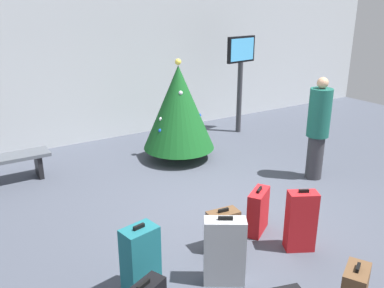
{
  "coord_description": "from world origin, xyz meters",
  "views": [
    {
      "loc": [
        -3.37,
        -4.41,
        2.95
      ],
      "look_at": [
        -0.25,
        0.6,
        0.9
      ],
      "focal_mm": 37.99,
      "sensor_mm": 36.0,
      "label": 1
    }
  ],
  "objects": [
    {
      "name": "ground_plane",
      "position": [
        0.0,
        0.0,
        0.0
      ],
      "size": [
        16.0,
        16.0,
        0.0
      ],
      "primitive_type": "plane",
      "color": "#424754"
    },
    {
      "name": "back_wall",
      "position": [
        0.0,
        4.27,
        1.7
      ],
      "size": [
        16.0,
        0.2,
        3.39
      ],
      "primitive_type": "cube",
      "color": "#B7BCC1",
      "rests_on": "ground_plane"
    },
    {
      "name": "holiday_tree",
      "position": [
        0.44,
        2.2,
        1.04
      ],
      "size": [
        1.4,
        1.4,
        1.98
      ],
      "color": "#4C3319",
      "rests_on": "ground_plane"
    },
    {
      "name": "flight_info_kiosk",
      "position": [
        2.55,
        3.0,
        1.56
      ],
      "size": [
        0.84,
        0.23,
        2.25
      ],
      "color": "#333338",
      "rests_on": "ground_plane"
    },
    {
      "name": "waiting_bench",
      "position": [
        -2.74,
        2.75,
        0.36
      ],
      "size": [
        1.57,
        0.44,
        0.48
      ],
      "color": "#4C5159",
      "rests_on": "ground_plane"
    },
    {
      "name": "traveller_0",
      "position": [
        1.99,
        0.11,
        0.94
      ],
      "size": [
        0.49,
        0.49,
        1.8
      ],
      "color": "#333338",
      "rests_on": "ground_plane"
    },
    {
      "name": "suitcase_1",
      "position": [
        -0.69,
        -0.83,
        0.26
      ],
      "size": [
        0.41,
        0.24,
        0.56
      ],
      "color": "brown",
      "rests_on": "ground_plane"
    },
    {
      "name": "suitcase_2",
      "position": [
        -1.06,
        -1.37,
        0.39
      ],
      "size": [
        0.49,
        0.41,
        0.82
      ],
      "color": "#9EA0A5",
      "rests_on": "ground_plane"
    },
    {
      "name": "suitcase_3",
      "position": [
        -1.92,
        -1.06,
        0.39
      ],
      "size": [
        0.41,
        0.31,
        0.83
      ],
      "color": "#19606B",
      "rests_on": "ground_plane"
    },
    {
      "name": "suitcase_6",
      "position": [
        -0.05,
        -0.75,
        0.3
      ],
      "size": [
        0.48,
        0.39,
        0.64
      ],
      "color": "#B2191E",
      "rests_on": "ground_plane"
    },
    {
      "name": "suitcase_7",
      "position": [
        0.13,
        -1.35,
        0.39
      ],
      "size": [
        0.41,
        0.34,
        0.82
      ],
      "color": "#B2191E",
      "rests_on": "ground_plane"
    }
  ]
}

